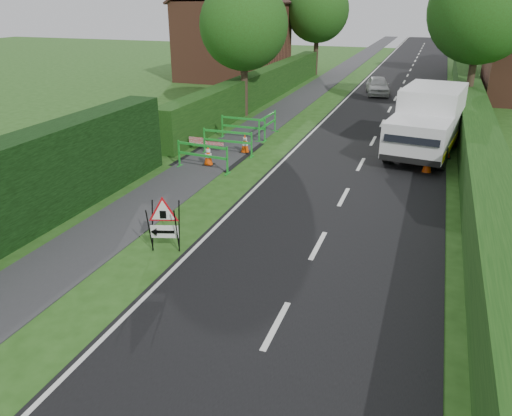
# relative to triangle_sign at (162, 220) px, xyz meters

# --- Properties ---
(ground) EXTENTS (120.00, 120.00, 0.00)m
(ground) POSITION_rel_triangle_sign_xyz_m (0.98, -2.95, -0.84)
(ground) COLOR #224A15
(ground) RESTS_ON ground
(road_surface) EXTENTS (6.00, 90.00, 0.02)m
(road_surface) POSITION_rel_triangle_sign_xyz_m (3.48, 32.05, -0.84)
(road_surface) COLOR black
(road_surface) RESTS_ON ground
(footpath) EXTENTS (2.00, 90.00, 0.02)m
(footpath) POSITION_rel_triangle_sign_xyz_m (-2.02, 32.05, -0.84)
(footpath) COLOR #2D2D30
(footpath) RESTS_ON ground
(hedge_west_far) EXTENTS (1.00, 24.00, 1.80)m
(hedge_west_far) POSITION_rel_triangle_sign_xyz_m (-4.02, 19.05, -0.84)
(hedge_west_far) COLOR #14380F
(hedge_west_far) RESTS_ON ground
(hedge_east) EXTENTS (1.20, 50.00, 1.50)m
(hedge_east) POSITION_rel_triangle_sign_xyz_m (7.48, 13.05, -0.84)
(hedge_east) COLOR #14380F
(hedge_east) RESTS_ON ground
(house_west) EXTENTS (7.50, 7.40, 7.88)m
(house_west) POSITION_rel_triangle_sign_xyz_m (-9.02, 27.05, 2.06)
(house_west) COLOR brown
(house_west) RESTS_ON ground
(tree_nw) EXTENTS (4.40, 4.40, 6.70)m
(tree_nw) POSITION_rel_triangle_sign_xyz_m (-3.62, 15.05, 3.64)
(tree_nw) COLOR #2D2116
(tree_nw) RESTS_ON ground
(tree_ne) EXTENTS (5.20, 5.20, 7.79)m
(tree_ne) POSITION_rel_triangle_sign_xyz_m (7.38, 19.05, 4.33)
(tree_ne) COLOR #2D2116
(tree_ne) RESTS_ON ground
(tree_fw) EXTENTS (4.80, 4.80, 7.24)m
(tree_fw) POSITION_rel_triangle_sign_xyz_m (-3.62, 31.05, 3.99)
(tree_fw) COLOR #2D2116
(tree_fw) RESTS_ON ground
(tree_fe) EXTENTS (4.20, 4.20, 6.33)m
(tree_fe) POSITION_rel_triangle_sign_xyz_m (7.38, 35.05, 3.38)
(tree_fe) COLOR #2D2116
(tree_fe) RESTS_ON ground
(triangle_sign) EXTENTS (1.04, 1.04, 1.21)m
(triangle_sign) POSITION_rel_triangle_sign_xyz_m (0.00, 0.00, 0.00)
(triangle_sign) COLOR black
(triangle_sign) RESTS_ON ground
(works_van) EXTENTS (2.89, 5.76, 2.52)m
(works_van) POSITION_rel_triangle_sign_xyz_m (5.60, 10.90, 0.49)
(works_van) COLOR silver
(works_van) RESTS_ON ground
(traffic_cone_0) EXTENTS (0.38, 0.38, 0.79)m
(traffic_cone_0) POSITION_rel_triangle_sign_xyz_m (5.81, 8.41, -0.45)
(traffic_cone_0) COLOR black
(traffic_cone_0) RESTS_ON ground
(traffic_cone_1) EXTENTS (0.38, 0.38, 0.79)m
(traffic_cone_1) POSITION_rel_triangle_sign_xyz_m (6.44, 10.54, -0.45)
(traffic_cone_1) COLOR black
(traffic_cone_1) RESTS_ON ground
(traffic_cone_2) EXTENTS (0.38, 0.38, 0.79)m
(traffic_cone_2) POSITION_rel_triangle_sign_xyz_m (6.13, 12.71, -0.45)
(traffic_cone_2) COLOR black
(traffic_cone_2) RESTS_ON ground
(traffic_cone_3) EXTENTS (0.38, 0.38, 0.79)m
(traffic_cone_3) POSITION_rel_triangle_sign_xyz_m (-1.84, 6.60, -0.45)
(traffic_cone_3) COLOR black
(traffic_cone_3) RESTS_ON ground
(traffic_cone_4) EXTENTS (0.38, 0.38, 0.79)m
(traffic_cone_4) POSITION_rel_triangle_sign_xyz_m (-1.15, 8.58, -0.45)
(traffic_cone_4) COLOR black
(traffic_cone_4) RESTS_ON ground
(ped_barrier_0) EXTENTS (2.09, 0.56, 1.00)m
(ped_barrier_0) POSITION_rel_triangle_sign_xyz_m (-1.78, 6.00, -0.21)
(ped_barrier_0) COLOR green
(ped_barrier_0) RESTS_ON ground
(ped_barrier_1) EXTENTS (2.06, 0.35, 1.00)m
(ped_barrier_1) POSITION_rel_triangle_sign_xyz_m (-1.68, 8.09, -0.21)
(ped_barrier_1) COLOR green
(ped_barrier_1) RESTS_ON ground
(ped_barrier_2) EXTENTS (2.07, 0.40, 1.00)m
(ped_barrier_2) POSITION_rel_triangle_sign_xyz_m (-1.94, 10.47, -0.21)
(ped_barrier_2) COLOR green
(ped_barrier_2) RESTS_ON ground
(ped_barrier_3) EXTENTS (0.43, 2.07, 1.00)m
(ped_barrier_3) POSITION_rel_triangle_sign_xyz_m (-1.09, 11.26, -0.21)
(ped_barrier_3) COLOR green
(ped_barrier_3) RESTS_ON ground
(redwhite_plank) EXTENTS (1.50, 0.04, 0.25)m
(redwhite_plank) POSITION_rel_triangle_sign_xyz_m (-2.63, 8.13, -0.84)
(redwhite_plank) COLOR red
(redwhite_plank) RESTS_ON ground
(hatchback_car) EXTENTS (1.96, 3.53, 1.14)m
(hatchback_car) POSITION_rel_triangle_sign_xyz_m (2.22, 23.63, -0.27)
(hatchback_car) COLOR silver
(hatchback_car) RESTS_ON ground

